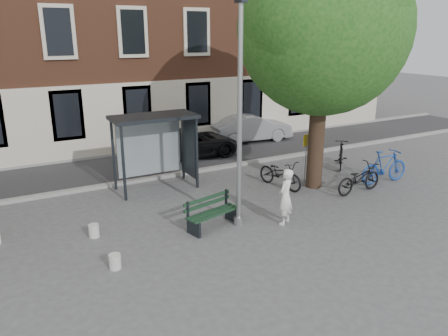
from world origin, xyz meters
name	(u,v)px	position (x,y,z in m)	size (l,w,h in m)	color
ground	(239,224)	(0.00, 0.00, 0.00)	(90.00, 90.00, 0.00)	#4C4C4F
road	(154,163)	(0.00, 7.00, 0.01)	(40.00, 4.00, 0.01)	#28282B
curb_near	(172,175)	(0.00, 5.00, 0.06)	(40.00, 0.25, 0.12)	gray
curb_far	(139,151)	(0.00, 9.00, 0.06)	(40.00, 0.25, 0.12)	gray
lamppost	(240,130)	(0.00, 0.00, 2.78)	(0.28, 0.35, 6.11)	#9EA0A3
tree_right	(327,22)	(4.01, 1.38, 5.62)	(5.76, 5.60, 8.20)	black
bus_shelter	(164,134)	(-0.61, 4.11, 1.92)	(2.85, 1.45, 2.62)	#1E2328
painter	(285,197)	(1.20, -0.57, 0.82)	(0.60, 0.39, 1.64)	white
bench	(212,214)	(-0.75, 0.20, 0.40)	(1.75, 0.93, 0.86)	#1E2328
bike_a	(359,178)	(4.94, 0.27, 0.51)	(0.68, 1.96, 1.03)	black
bike_b	(385,167)	(6.50, 0.58, 0.62)	(0.58, 2.07, 1.24)	#1B4399
bike_c	(280,174)	(2.90, 2.01, 0.51)	(0.68, 1.94, 1.02)	black
bike_d	(341,154)	(6.50, 2.82, 0.54)	(0.51, 1.80, 1.08)	black
car_dark	(190,143)	(1.79, 7.23, 0.62)	(2.06, 4.47, 1.24)	black
car_silver	(251,128)	(5.65, 8.40, 0.69)	(1.46, 4.18, 1.38)	#93959A
bucket_a	(94,231)	(-3.83, 1.18, 0.18)	(0.28, 0.28, 0.36)	silver
bucket_b	(115,261)	(-3.78, -0.73, 0.18)	(0.28, 0.28, 0.36)	silver
notice_sign	(306,149)	(3.90, 1.89, 1.32)	(0.32, 0.07, 1.84)	#9EA0A3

